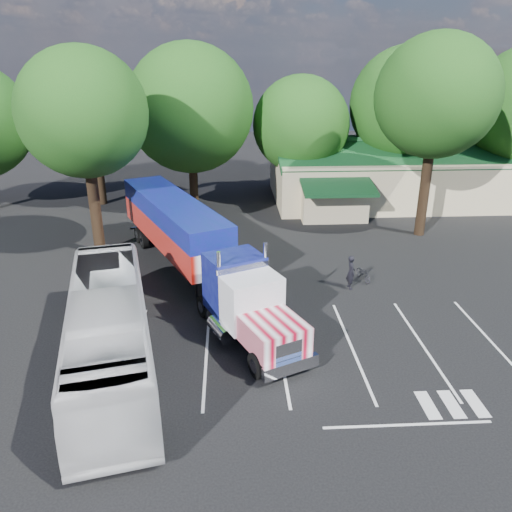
{
  "coord_description": "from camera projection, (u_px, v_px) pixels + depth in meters",
  "views": [
    {
      "loc": [
        -2.08,
        -24.62,
        12.05
      ],
      "look_at": [
        -0.71,
        0.07,
        2.0
      ],
      "focal_mm": 35.0,
      "sensor_mm": 36.0,
      "label": 1
    }
  ],
  "objects": [
    {
      "name": "tree_row_d",
      "position": [
        301.0,
        125.0,
        41.33
      ],
      "size": [
        8.0,
        8.0,
        10.6
      ],
      "color": "black",
      "rests_on": "ground"
    },
    {
      "name": "ground",
      "position": [
        269.0,
        290.0,
        27.42
      ],
      "size": [
        120.0,
        120.0,
        0.0
      ],
      "primitive_type": "plane",
      "color": "black",
      "rests_on": "ground"
    },
    {
      "name": "bicycle",
      "position": [
        363.0,
        273.0,
        28.47
      ],
      "size": [
        0.89,
        1.69,
        0.84
      ],
      "primitive_type": "imported",
      "rotation": [
        0.0,
        0.0,
        0.22
      ],
      "color": "black",
      "rests_on": "ground"
    },
    {
      "name": "tree_row_e",
      "position": [
        408.0,
        105.0,
        41.69
      ],
      "size": [
        9.6,
        9.6,
        12.9
      ],
      "color": "black",
      "rests_on": "ground"
    },
    {
      "name": "tree_row_b",
      "position": [
        93.0,
        119.0,
        40.53
      ],
      "size": [
        8.4,
        8.4,
        11.35
      ],
      "color": "black",
      "rests_on": "ground"
    },
    {
      "name": "woman",
      "position": [
        351.0,
        272.0,
        27.29
      ],
      "size": [
        0.5,
        0.72,
        1.91
      ],
      "primitive_type": "imported",
      "rotation": [
        0.0,
        0.0,
        1.63
      ],
      "color": "black",
      "rests_on": "ground"
    },
    {
      "name": "tree_near_left",
      "position": [
        83.0,
        113.0,
        29.11
      ],
      "size": [
        7.6,
        7.6,
        12.65
      ],
      "color": "black",
      "rests_on": "ground"
    },
    {
      "name": "event_hall",
      "position": [
        409.0,
        174.0,
        43.76
      ],
      "size": [
        24.2,
        14.12,
        5.55
      ],
      "color": "#BAAB8A",
      "rests_on": "ground"
    },
    {
      "name": "semi_truck",
      "position": [
        189.0,
        239.0,
        27.95
      ],
      "size": [
        10.63,
        19.48,
        4.25
      ],
      "rotation": [
        0.0,
        0.0,
        0.43
      ],
      "color": "black",
      "rests_on": "ground"
    },
    {
      "name": "tour_bus",
      "position": [
        109.0,
        330.0,
        20.0
      ],
      "size": [
        5.59,
        12.97,
        3.52
      ],
      "primitive_type": "imported",
      "rotation": [
        0.0,
        0.0,
        0.22
      ],
      "color": "silver",
      "rests_on": "ground"
    },
    {
      "name": "tree_near_right",
      "position": [
        437.0,
        97.0,
        32.31
      ],
      "size": [
        8.0,
        8.0,
        13.5
      ],
      "color": "black",
      "rests_on": "ground"
    },
    {
      "name": "silver_sedan",
      "position": [
        400.0,
        204.0,
        40.72
      ],
      "size": [
        4.32,
        1.93,
        1.38
      ],
      "primitive_type": "imported",
      "rotation": [
        0.0,
        0.0,
        1.69
      ],
      "color": "#AAADB1",
      "rests_on": "ground"
    },
    {
      "name": "tree_row_c",
      "position": [
        190.0,
        109.0,
        39.12
      ],
      "size": [
        10.0,
        10.0,
        13.05
      ],
      "color": "black",
      "rests_on": "ground"
    }
  ]
}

